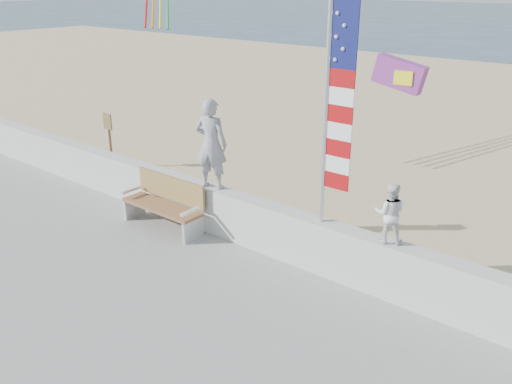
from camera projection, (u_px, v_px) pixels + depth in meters
ground at (175, 300)px, 8.62m from camera, size 220.00×220.00×0.00m
sand at (413, 160)px, 15.10m from camera, size 90.00×40.00×0.08m
seawall at (254, 223)px, 9.83m from camera, size 30.00×0.35×0.90m
adult at (211, 144)px, 9.95m from camera, size 0.71×0.58×1.70m
child at (390, 213)px, 7.98m from camera, size 0.56×0.51×0.94m
bench at (165, 202)px, 10.58m from camera, size 1.80×0.57×1.00m
flag at (334, 107)px, 8.06m from camera, size 0.50×0.08×3.50m
parafoil_kite at (401, 75)px, 11.13m from camera, size 1.15×0.36×0.78m
sign at (109, 136)px, 14.06m from camera, size 0.32×0.07×1.46m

